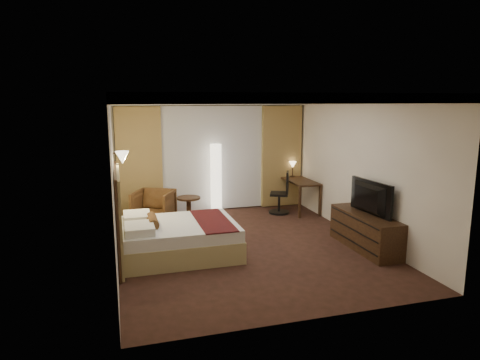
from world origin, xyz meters
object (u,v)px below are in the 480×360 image
object	(u,v)px
television	(366,196)
dresser	(365,231)
desk	(300,196)
bed	(180,239)
armchair	(154,205)
floor_lamp	(216,179)
office_chair	(279,192)
side_table	(189,210)

from	to	relation	value
television	dresser	bearing A→B (deg)	-94.22
desk	television	xyz separation A→B (m)	(0.02, -2.72, 0.58)
bed	television	size ratio (longest dim) A/B	1.76
bed	armchair	size ratio (longest dim) A/B	2.42
armchair	floor_lamp	world-z (taller)	floor_lamp
bed	floor_lamp	world-z (taller)	floor_lamp
floor_lamp	dresser	size ratio (longest dim) A/B	1.00
dresser	television	world-z (taller)	television
television	bed	bearing A→B (deg)	74.90
office_chair	television	xyz separation A→B (m)	(0.56, -2.67, 0.46)
armchair	office_chair	xyz separation A→B (m)	(2.88, 0.04, 0.10)
side_table	office_chair	size ratio (longest dim) A/B	0.56
armchair	dresser	distance (m)	4.36
side_table	floor_lamp	distance (m)	1.10
office_chair	dresser	distance (m)	2.75
armchair	bed	bearing A→B (deg)	-56.65
office_chair	armchair	bearing A→B (deg)	-154.43
side_table	television	distance (m)	3.77
television	armchair	bearing A→B (deg)	48.41
desk	television	size ratio (longest dim) A/B	1.11
armchair	floor_lamp	bearing A→B (deg)	44.61
side_table	armchair	bearing A→B (deg)	172.57
floor_lamp	television	size ratio (longest dim) A/B	1.49
floor_lamp	television	xyz separation A→B (m)	(1.96, -3.13, 0.14)
floor_lamp	office_chair	size ratio (longest dim) A/B	1.64
bed	side_table	xyz separation A→B (m)	(0.48, 1.92, -0.00)
television	desk	bearing A→B (deg)	-3.80
floor_lamp	desk	xyz separation A→B (m)	(1.94, -0.40, -0.44)
armchair	television	size ratio (longest dim) A/B	0.73
bed	floor_lamp	size ratio (longest dim) A/B	1.18
dresser	television	distance (m)	0.64
desk	armchair	bearing A→B (deg)	-178.46
armchair	desk	bearing A→B (deg)	27.73
office_chair	television	distance (m)	2.77
floor_lamp	desk	bearing A→B (deg)	-11.73
armchair	dresser	world-z (taller)	armchair
dresser	bed	bearing A→B (deg)	169.22
bed	office_chair	xyz separation A→B (m)	(2.63, 2.06, 0.22)
television	office_chair	bearing A→B (deg)	7.68
bed	television	bearing A→B (deg)	-10.88
bed	dresser	world-z (taller)	dresser
office_chair	dresser	xyz separation A→B (m)	(0.59, -2.67, -0.18)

